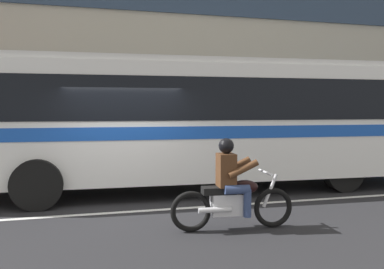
% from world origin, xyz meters
% --- Properties ---
extents(ground_plane, '(60.00, 60.00, 0.00)m').
position_xyz_m(ground_plane, '(0.00, 0.00, 0.00)').
color(ground_plane, black).
extents(sidewalk_curb, '(28.00, 3.80, 0.15)m').
position_xyz_m(sidewalk_curb, '(0.00, 5.10, 0.07)').
color(sidewalk_curb, '#A39E93').
rests_on(sidewalk_curb, ground_plane).
extents(lane_center_stripe, '(26.60, 0.14, 0.01)m').
position_xyz_m(lane_center_stripe, '(0.00, -0.60, 0.00)').
color(lane_center_stripe, silver).
rests_on(lane_center_stripe, ground_plane).
extents(office_building_facade, '(28.00, 0.89, 9.24)m').
position_xyz_m(office_building_facade, '(0.00, 7.39, 4.63)').
color(office_building_facade, gray).
rests_on(office_building_facade, ground_plane).
extents(transit_bus, '(12.31, 3.06, 3.22)m').
position_xyz_m(transit_bus, '(2.03, 1.19, 1.88)').
color(transit_bus, white).
rests_on(transit_bus, ground_plane).
extents(motorcycle_with_rider, '(2.14, 0.64, 1.56)m').
position_xyz_m(motorcycle_with_rider, '(1.61, -2.23, 0.66)').
color(motorcycle_with_rider, black).
rests_on(motorcycle_with_rider, ground_plane).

